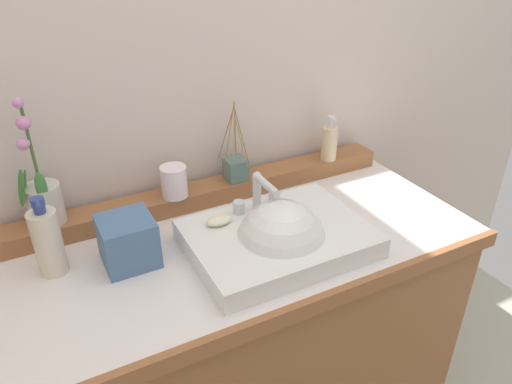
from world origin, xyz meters
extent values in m
cube|color=beige|center=(0.00, 0.40, 1.32)|extent=(3.08, 0.20, 2.64)
cube|color=#955C35|center=(0.00, 0.00, 0.41)|extent=(1.24, 0.56, 0.83)
cube|color=silver|center=(0.00, 0.00, 0.84)|extent=(1.27, 0.58, 0.04)
cube|color=#955C35|center=(0.00, -0.29, 0.84)|extent=(1.27, 0.02, 0.04)
cube|color=#955C35|center=(0.00, 0.24, 0.89)|extent=(1.19, 0.09, 0.06)
cube|color=white|center=(0.06, -0.08, 0.89)|extent=(0.46, 0.34, 0.06)
sphere|color=white|center=(0.06, -0.09, 0.88)|extent=(0.24, 0.24, 0.24)
cylinder|color=silver|center=(0.06, 0.04, 0.97)|extent=(0.02, 0.02, 0.10)
cylinder|color=silver|center=(0.06, -0.01, 1.02)|extent=(0.02, 0.11, 0.02)
sphere|color=silver|center=(0.06, 0.04, 1.02)|extent=(0.03, 0.03, 0.03)
cylinder|color=silver|center=(0.01, 0.04, 0.94)|extent=(0.03, 0.03, 0.04)
cylinder|color=silver|center=(0.12, 0.04, 0.94)|extent=(0.03, 0.03, 0.04)
ellipsoid|color=beige|center=(-0.07, 0.02, 0.93)|extent=(0.07, 0.04, 0.02)
cylinder|color=beige|center=(-0.46, 0.24, 0.97)|extent=(0.09, 0.09, 0.11)
cylinder|color=tan|center=(-0.46, 0.24, 1.02)|extent=(0.08, 0.08, 0.01)
cylinder|color=#476B38|center=(-0.46, 0.24, 1.14)|extent=(0.01, 0.01, 0.23)
ellipsoid|color=#387033|center=(-0.49, 0.25, 1.04)|extent=(0.03, 0.03, 0.07)
ellipsoid|color=#387033|center=(-0.46, 0.20, 1.04)|extent=(0.03, 0.02, 0.07)
ellipsoid|color=#387033|center=(-0.50, 0.22, 1.04)|extent=(0.04, 0.04, 0.10)
sphere|color=#CE81B2|center=(-0.48, 0.23, 1.15)|extent=(0.03, 0.03, 0.03)
sphere|color=#CE81B2|center=(-0.46, 0.23, 1.20)|extent=(0.03, 0.03, 0.03)
sphere|color=#CE81B2|center=(-0.46, 0.22, 1.25)|extent=(0.03, 0.03, 0.03)
cylinder|color=beige|center=(0.42, 0.22, 0.97)|extent=(0.05, 0.05, 0.11)
cylinder|color=silver|center=(0.42, 0.22, 1.04)|extent=(0.02, 0.02, 0.02)
cylinder|color=silver|center=(0.42, 0.22, 1.06)|extent=(0.02, 0.02, 0.02)
cylinder|color=silver|center=(0.42, 0.20, 1.06)|extent=(0.01, 0.03, 0.01)
cylinder|color=white|center=(-0.12, 0.22, 0.96)|extent=(0.08, 0.08, 0.09)
cube|color=slate|center=(0.08, 0.23, 0.95)|extent=(0.06, 0.06, 0.07)
cylinder|color=#9E7A4C|center=(0.10, 0.23, 1.06)|extent=(0.04, 0.01, 0.17)
cylinder|color=#9E7A4C|center=(0.09, 0.25, 1.07)|extent=(0.02, 0.04, 0.19)
cylinder|color=#9E7A4C|center=(0.07, 0.25, 1.07)|extent=(0.04, 0.05, 0.18)
cylinder|color=#9E7A4C|center=(0.07, 0.23, 1.07)|extent=(0.04, 0.01, 0.19)
cylinder|color=#9E7A4C|center=(0.08, 0.22, 1.06)|extent=(0.02, 0.03, 0.16)
cylinder|color=#9E7A4C|center=(0.09, 0.21, 1.05)|extent=(0.02, 0.04, 0.15)
cylinder|color=beige|center=(-0.48, 0.09, 0.95)|extent=(0.07, 0.07, 0.17)
cylinder|color=navy|center=(-0.48, 0.09, 1.04)|extent=(0.03, 0.03, 0.02)
cylinder|color=navy|center=(-0.48, 0.09, 1.06)|extent=(0.03, 0.03, 0.02)
cylinder|color=navy|center=(-0.48, 0.07, 1.06)|extent=(0.01, 0.04, 0.01)
cube|color=#496B94|center=(-0.30, 0.04, 0.92)|extent=(0.13, 0.13, 0.12)
camera|label=1|loc=(-0.47, -0.97, 1.62)|focal=33.72mm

